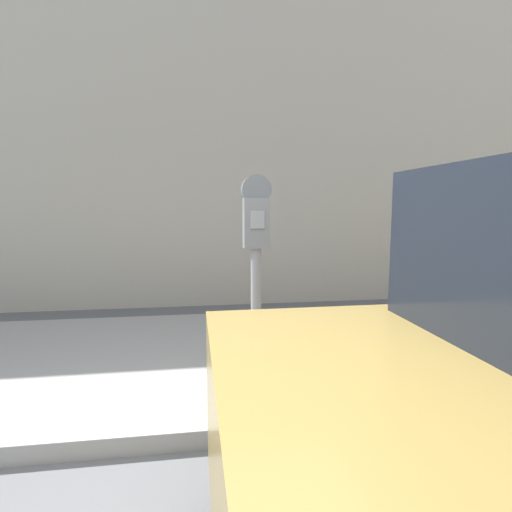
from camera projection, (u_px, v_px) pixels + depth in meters
name	position (u px, v px, depth m)	size (l,w,h in m)	color
sidewalk	(182.00, 359.00, 3.87)	(24.00, 2.80, 0.13)	#9E9B96
building_facade	(184.00, 119.00, 6.00)	(24.00, 0.30, 5.69)	beige
parking_meter	(256.00, 254.00, 2.71)	(0.20, 0.13, 1.61)	gray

